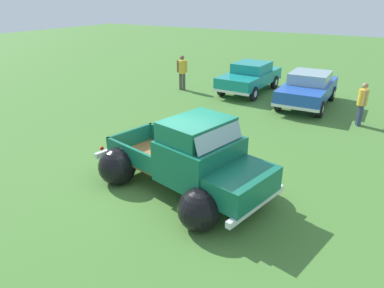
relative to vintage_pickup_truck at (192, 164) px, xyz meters
name	(u,v)px	position (x,y,z in m)	size (l,w,h in m)	color
ground_plane	(180,186)	(-0.38, 0.08, -0.76)	(80.00, 80.00, 0.00)	#477A33
vintage_pickup_truck	(192,164)	(0.00, 0.00, 0.00)	(4.91, 3.48, 1.96)	black
show_car_0	(250,76)	(-2.49, 9.71, 0.02)	(1.92, 4.28, 1.43)	black
show_car_1	(308,88)	(0.54, 8.83, 0.02)	(1.96, 4.24, 1.43)	black
spectator_0	(182,70)	(-5.59, 8.36, 0.22)	(0.51, 0.46, 1.72)	#4C4742
spectator_2	(362,102)	(2.84, 7.26, 0.14)	(0.44, 0.53, 1.59)	navy
lane_cone_0	(174,132)	(-2.18, 2.47, -0.45)	(0.36, 0.36, 0.63)	black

